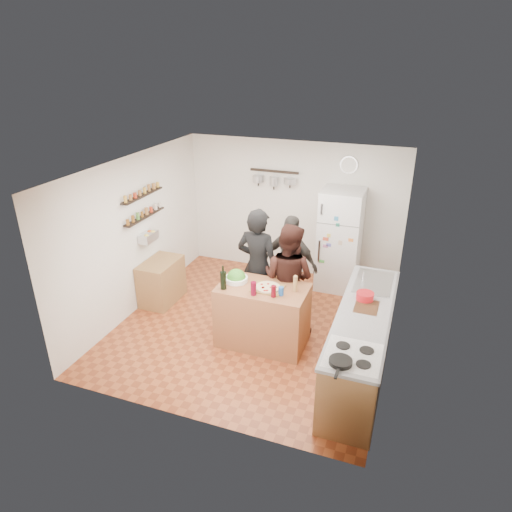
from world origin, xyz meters
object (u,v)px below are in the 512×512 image
at_px(person_center, 288,278).
at_px(wall_clock, 349,165).
at_px(pepper_mill, 295,285).
at_px(salt_canister, 281,291).
at_px(wine_bottle, 223,280).
at_px(person_back, 291,264).
at_px(skillet, 341,362).
at_px(person_left, 258,267).
at_px(counter_run, 362,343).
at_px(fridge, 340,240).
at_px(salad_bowl, 236,279).
at_px(prep_island, 263,315).
at_px(side_table, 162,281).
at_px(red_bowl, 365,296).

bearing_deg(person_center, wall_clock, -90.59).
bearing_deg(pepper_mill, salt_canister, -131.42).
xyz_separation_m(wine_bottle, person_back, (0.59, 1.32, -0.23)).
xyz_separation_m(salt_canister, skillet, (1.03, -1.20, -0.03)).
relative_size(wine_bottle, person_left, 0.14).
xyz_separation_m(wine_bottle, counter_run, (1.93, 0.04, -0.59)).
bearing_deg(salt_canister, fridge, 80.40).
bearing_deg(salad_bowl, prep_island, -6.79).
distance_m(prep_island, skillet, 1.94).
bearing_deg(salad_bowl, skillet, -38.18).
xyz_separation_m(person_left, side_table, (-1.73, 0.01, -0.56)).
bearing_deg(salt_canister, counter_run, -3.29).
height_order(wine_bottle, pepper_mill, wine_bottle).
relative_size(salt_canister, person_center, 0.07).
height_order(prep_island, pepper_mill, pepper_mill).
distance_m(person_back, side_table, 2.21).
xyz_separation_m(wine_bottle, person_left, (0.22, 0.78, -0.11)).
distance_m(salt_canister, counter_run, 1.24).
xyz_separation_m(red_bowl, side_table, (-3.39, 0.44, -0.60)).
bearing_deg(person_back, person_center, 117.05).
bearing_deg(wall_clock, fridge, -90.00).
bearing_deg(pepper_mill, person_back, 108.89).
bearing_deg(side_table, person_center, -2.14).
distance_m(salad_bowl, side_table, 1.77).
xyz_separation_m(wine_bottle, red_bowl, (1.88, 0.35, -0.07)).
distance_m(red_bowl, wall_clock, 2.69).
distance_m(salt_canister, skillet, 1.58).
height_order(pepper_mill, red_bowl, pepper_mill).
xyz_separation_m(wine_bottle, person_center, (0.72, 0.71, -0.19)).
relative_size(skillet, wall_clock, 0.83).
bearing_deg(red_bowl, person_left, 165.54).
bearing_deg(skillet, wine_bottle, 148.85).
xyz_separation_m(pepper_mill, wall_clock, (0.23, 2.40, 1.14)).
distance_m(salad_bowl, skillet, 2.22).
height_order(pepper_mill, salt_canister, pepper_mill).
height_order(salt_canister, side_table, salt_canister).
bearing_deg(side_table, counter_run, -12.47).
relative_size(prep_island, salad_bowl, 3.82).
bearing_deg(pepper_mill, wine_bottle, -164.13).
xyz_separation_m(person_center, person_back, (-0.13, 0.61, -0.05)).
height_order(person_left, person_back, person_left).
bearing_deg(prep_island, side_table, 164.02).
distance_m(pepper_mill, fridge, 2.08).
xyz_separation_m(salt_canister, red_bowl, (1.08, 0.25, -0.00)).
height_order(salad_bowl, skillet, salad_bowl).
xyz_separation_m(prep_island, salad_bowl, (-0.42, 0.05, 0.49)).
relative_size(pepper_mill, salt_canister, 1.63).
height_order(person_back, counter_run, person_back).
bearing_deg(wine_bottle, counter_run, 1.05).
bearing_deg(person_center, counter_run, 163.24).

